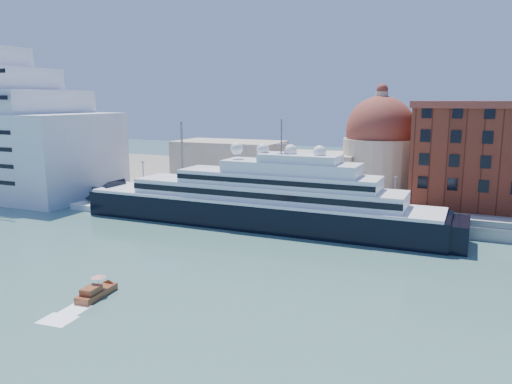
% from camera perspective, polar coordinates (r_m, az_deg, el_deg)
% --- Properties ---
extents(ground, '(400.00, 400.00, 0.00)m').
position_cam_1_polar(ground, '(84.96, -8.58, -7.08)').
color(ground, '#3B665C').
rests_on(ground, ground).
extents(quay, '(180.00, 10.00, 2.50)m').
position_cam_1_polar(quay, '(113.81, 0.55, -1.80)').
color(quay, gray).
rests_on(quay, ground).
extents(land, '(260.00, 72.00, 2.00)m').
position_cam_1_polar(land, '(151.76, 6.66, 1.13)').
color(land, slate).
rests_on(land, ground).
extents(quay_fence, '(180.00, 0.10, 1.20)m').
position_cam_1_polar(quay_fence, '(109.40, -0.37, -1.31)').
color(quay_fence, slate).
rests_on(quay_fence, quay).
extents(superyacht, '(85.39, 11.84, 25.52)m').
position_cam_1_polar(superyacht, '(102.98, -1.40, -1.32)').
color(superyacht, black).
rests_on(superyacht, ground).
extents(service_barge, '(11.68, 4.69, 2.57)m').
position_cam_1_polar(service_barge, '(122.76, -17.96, -1.66)').
color(service_barge, white).
rests_on(service_barge, ground).
extents(water_taxi, '(2.68, 6.58, 3.05)m').
position_cam_1_polar(water_taxi, '(69.77, -17.84, -10.81)').
color(water_taxi, maroon).
rests_on(water_taxi, ground).
extents(church, '(66.00, 18.00, 25.50)m').
position_cam_1_polar(church, '(132.19, 7.18, 4.08)').
color(church, beige).
rests_on(church, land).
extents(lamp_posts, '(120.80, 2.40, 18.00)m').
position_cam_1_polar(lamp_posts, '(116.31, -5.53, 2.71)').
color(lamp_posts, slate).
rests_on(lamp_posts, quay).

